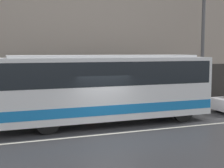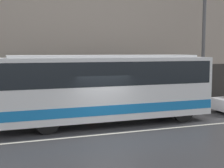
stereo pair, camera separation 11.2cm
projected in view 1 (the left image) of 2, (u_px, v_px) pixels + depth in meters
name	position (u px, v px, depth m)	size (l,w,h in m)	color
ground_plane	(110.00, 134.00, 13.66)	(60.00, 60.00, 0.00)	#2D2D30
sidewalk	(80.00, 111.00, 18.57)	(60.00, 2.54, 0.17)	gray
building_facade	(73.00, 26.00, 19.36)	(60.00, 0.35, 10.78)	gray
lane_stripe	(110.00, 134.00, 13.66)	(54.00, 0.14, 0.01)	beige
transit_bus	(105.00, 85.00, 15.52)	(10.88, 2.54, 3.43)	white
utility_pole_near	(203.00, 42.00, 20.57)	(0.23, 0.23, 8.08)	#4C4C4F
pedestrian_waiting	(90.00, 98.00, 18.38)	(0.36, 0.36, 1.52)	maroon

